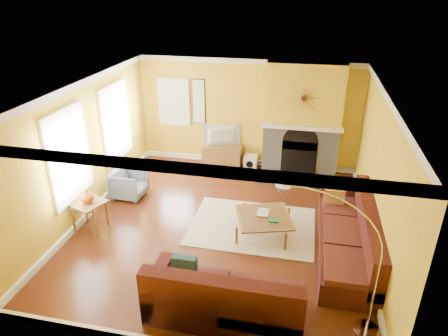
% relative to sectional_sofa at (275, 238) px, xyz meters
% --- Properties ---
extents(floor, '(5.50, 6.00, 0.02)m').
position_rel_sectional_sofa_xyz_m(floor, '(-1.10, 0.86, -0.46)').
color(floor, '#602B14').
rests_on(floor, ground).
extents(ceiling, '(5.50, 6.00, 0.02)m').
position_rel_sectional_sofa_xyz_m(ceiling, '(-1.10, 0.86, 2.26)').
color(ceiling, white).
rests_on(ceiling, ground).
extents(wall_back, '(5.50, 0.02, 2.70)m').
position_rel_sectional_sofa_xyz_m(wall_back, '(-1.10, 3.87, 0.90)').
color(wall_back, gold).
rests_on(wall_back, ground).
extents(wall_front, '(5.50, 0.02, 2.70)m').
position_rel_sectional_sofa_xyz_m(wall_front, '(-1.10, -2.15, 0.90)').
color(wall_front, gold).
rests_on(wall_front, ground).
extents(wall_left, '(0.02, 6.00, 2.70)m').
position_rel_sectional_sofa_xyz_m(wall_left, '(-3.86, 0.86, 0.90)').
color(wall_left, gold).
rests_on(wall_left, ground).
extents(wall_right, '(0.02, 6.00, 2.70)m').
position_rel_sectional_sofa_xyz_m(wall_right, '(1.66, 0.86, 0.90)').
color(wall_right, gold).
rests_on(wall_right, ground).
extents(baseboard, '(5.50, 6.00, 0.12)m').
position_rel_sectional_sofa_xyz_m(baseboard, '(-1.10, 0.86, -0.39)').
color(baseboard, white).
rests_on(baseboard, floor).
extents(crown_molding, '(5.50, 6.00, 0.12)m').
position_rel_sectional_sofa_xyz_m(crown_molding, '(-1.10, 0.86, 2.19)').
color(crown_molding, white).
rests_on(crown_molding, ceiling).
extents(window_left_near, '(0.06, 1.22, 1.72)m').
position_rel_sectional_sofa_xyz_m(window_left_near, '(-3.82, 2.16, 1.05)').
color(window_left_near, white).
rests_on(window_left_near, wall_left).
extents(window_left_far, '(0.06, 1.22, 1.72)m').
position_rel_sectional_sofa_xyz_m(window_left_far, '(-3.82, 0.26, 1.05)').
color(window_left_far, white).
rests_on(window_left_far, wall_left).
extents(window_back, '(0.82, 0.06, 1.22)m').
position_rel_sectional_sofa_xyz_m(window_back, '(-3.00, 3.82, 1.10)').
color(window_back, white).
rests_on(window_back, wall_back).
extents(wall_art, '(0.34, 0.04, 1.14)m').
position_rel_sectional_sofa_xyz_m(wall_art, '(-2.35, 3.83, 1.15)').
color(wall_art, white).
rests_on(wall_art, wall_back).
extents(fireplace, '(1.80, 0.40, 2.70)m').
position_rel_sectional_sofa_xyz_m(fireplace, '(0.25, 3.66, 0.90)').
color(fireplace, gray).
rests_on(fireplace, floor).
extents(mantel, '(1.92, 0.22, 0.08)m').
position_rel_sectional_sofa_xyz_m(mantel, '(0.25, 3.42, 0.80)').
color(mantel, white).
rests_on(mantel, fireplace).
extents(hearth, '(1.80, 0.70, 0.06)m').
position_rel_sectional_sofa_xyz_m(hearth, '(0.25, 3.11, -0.42)').
color(hearth, gray).
rests_on(hearth, floor).
extents(sunburst, '(0.70, 0.04, 0.70)m').
position_rel_sectional_sofa_xyz_m(sunburst, '(0.25, 3.43, 1.50)').
color(sunburst, olive).
rests_on(sunburst, fireplace).
extents(rug, '(2.40, 1.80, 0.02)m').
position_rel_sectional_sofa_xyz_m(rug, '(-0.51, 0.94, -0.44)').
color(rug, beige).
rests_on(rug, floor).
extents(sectional_sofa, '(3.30, 3.69, 0.90)m').
position_rel_sectional_sofa_xyz_m(sectional_sofa, '(0.00, 0.00, 0.00)').
color(sectional_sofa, '#471916').
rests_on(sectional_sofa, floor).
extents(coffee_table, '(1.22, 1.22, 0.39)m').
position_rel_sectional_sofa_xyz_m(coffee_table, '(-0.26, 0.75, -0.26)').
color(coffee_table, white).
rests_on(coffee_table, floor).
extents(media_console, '(1.00, 0.45, 0.55)m').
position_rel_sectional_sofa_xyz_m(media_console, '(-1.69, 3.59, -0.18)').
color(media_console, olive).
rests_on(media_console, floor).
extents(tv, '(0.93, 0.45, 0.55)m').
position_rel_sectional_sofa_xyz_m(tv, '(-1.69, 3.59, 0.37)').
color(tv, black).
rests_on(tv, media_console).
extents(subwoofer, '(0.33, 0.33, 0.33)m').
position_rel_sectional_sofa_xyz_m(subwoofer, '(-0.95, 3.61, -0.28)').
color(subwoofer, white).
rests_on(subwoofer, floor).
extents(armchair, '(0.71, 0.69, 0.63)m').
position_rel_sectional_sofa_xyz_m(armchair, '(-3.34, 1.56, -0.14)').
color(armchair, slate).
rests_on(armchair, floor).
extents(side_table, '(0.71, 0.71, 0.61)m').
position_rel_sectional_sofa_xyz_m(side_table, '(-3.52, 0.18, -0.15)').
color(side_table, olive).
rests_on(side_table, floor).
extents(vase, '(0.34, 0.34, 0.27)m').
position_rel_sectional_sofa_xyz_m(vase, '(-3.52, 0.18, 0.29)').
color(vase, '#D8591E').
rests_on(vase, side_table).
extents(book, '(0.23, 0.30, 0.03)m').
position_rel_sectional_sofa_xyz_m(book, '(-0.41, 0.85, -0.05)').
color(book, white).
rests_on(book, coffee_table).
extents(arc_lamp, '(1.36, 0.36, 2.13)m').
position_rel_sectional_sofa_xyz_m(arc_lamp, '(0.82, -1.30, 0.61)').
color(arc_lamp, silver).
rests_on(arc_lamp, floor).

